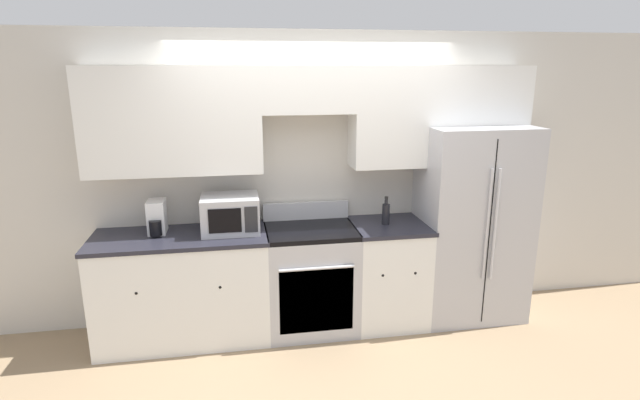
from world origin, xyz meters
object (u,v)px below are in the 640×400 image
at_px(oven_range, 311,278).
at_px(microwave, 230,214).
at_px(refrigerator, 470,222).
at_px(bottle, 386,213).

distance_m(oven_range, microwave, 0.92).
relative_size(refrigerator, microwave, 3.76).
bearing_deg(refrigerator, bottle, -177.06).
distance_m(microwave, bottle, 1.35).
relative_size(oven_range, bottle, 4.33).
distance_m(refrigerator, microwave, 2.19).
relative_size(microwave, bottle, 1.88).
xyz_separation_m(oven_range, refrigerator, (1.50, 0.05, 0.42)).
distance_m(oven_range, bottle, 0.88).
bearing_deg(microwave, bottle, -1.73).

